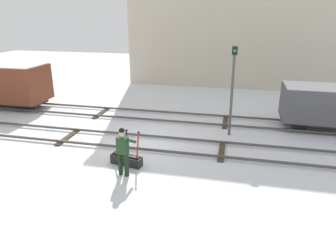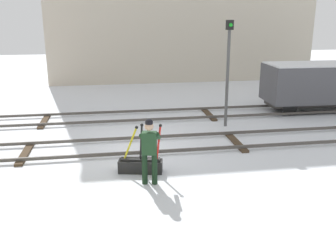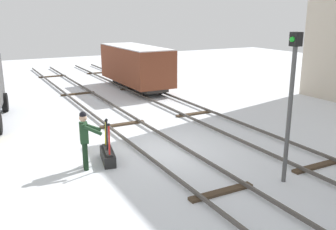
{
  "view_description": "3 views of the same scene",
  "coord_description": "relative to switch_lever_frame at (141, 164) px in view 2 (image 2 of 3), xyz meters",
  "views": [
    {
      "loc": [
        3.81,
        -11.58,
        5.46
      ],
      "look_at": [
        0.93,
        1.35,
        0.99
      ],
      "focal_mm": 32.13,
      "sensor_mm": 36.0,
      "label": 1
    },
    {
      "loc": [
        -0.68,
        -11.52,
        4.4
      ],
      "look_at": [
        1.21,
        0.56,
        0.96
      ],
      "focal_mm": 39.12,
      "sensor_mm": 36.0,
      "label": 2
    },
    {
      "loc": [
        10.71,
        -5.48,
        4.59
      ],
      "look_at": [
        0.52,
        0.02,
        1.42
      ],
      "focal_mm": 39.85,
      "sensor_mm": 36.0,
      "label": 3
    }
  ],
  "objects": [
    {
      "name": "ground_plane",
      "position": [
        -0.03,
        1.9,
        -0.25
      ],
      "size": [
        60.0,
        60.0,
        0.0
      ],
      "primitive_type": "plane",
      "color": "silver"
    },
    {
      "name": "track_main_line",
      "position": [
        -0.03,
        1.9,
        -0.14
      ],
      "size": [
        44.0,
        1.94,
        0.18
      ],
      "color": "#4C4742",
      "rests_on": "ground_plane"
    },
    {
      "name": "track_siding_near",
      "position": [
        -0.03,
        5.53,
        -0.14
      ],
      "size": [
        44.0,
        1.94,
        0.18
      ],
      "color": "#4C4742",
      "rests_on": "ground_plane"
    },
    {
      "name": "switch_lever_frame",
      "position": [
        0.0,
        0.0,
        0.0
      ],
      "size": [
        1.29,
        0.61,
        1.45
      ],
      "rotation": [
        0.0,
        0.0,
        -0.21
      ],
      "color": "black",
      "rests_on": "ground_plane"
    },
    {
      "name": "rail_worker",
      "position": [
        0.18,
        -0.74,
        0.78
      ],
      "size": [
        0.63,
        0.74,
        1.8
      ],
      "rotation": [
        0.0,
        0.0,
        -0.21
      ],
      "color": "black",
      "rests_on": "ground_plane"
    },
    {
      "name": "signal_post",
      "position": [
        3.73,
        3.87,
        2.26
      ],
      "size": [
        0.24,
        0.32,
        4.13
      ],
      "color": "#4C4C4C",
      "rests_on": "ground_plane"
    },
    {
      "name": "freight_car_mid_siding",
      "position": [
        8.66,
        5.53,
        1.03
      ],
      "size": [
        5.0,
        2.09,
        2.2
      ],
      "rotation": [
        0.0,
        0.0,
        -0.02
      ],
      "color": "#2D2B28",
      "rests_on": "ground_plane"
    }
  ]
}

